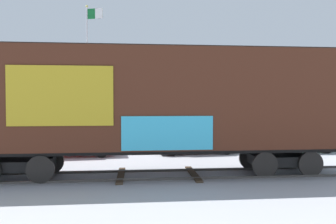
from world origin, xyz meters
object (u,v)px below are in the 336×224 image
Objects in this scene: parked_car_red at (69,139)px; parked_car_green at (291,135)px; freight_car at (155,101)px; parked_car_black at (194,137)px; flagpole at (89,59)px.

parked_car_green reaches higher than parked_car_red.
parked_car_black is at bearing 65.61° from freight_car.
flagpole reaches higher than freight_car.
parked_car_black is 0.98× the size of parked_car_green.
flagpole is at bearing 108.92° from freight_car.
parked_car_red is 1.07× the size of parked_car_green.
parked_car_green is at bearing 1.04° from parked_car_black.
parked_car_red is at bearing -177.73° from parked_car_green.
parked_car_black is (6.26, -6.08, -4.85)m from flagpole.
parked_car_red is at bearing -176.70° from parked_car_black.
parked_car_green is at bearing 34.44° from freight_car.
freight_car is 9.62m from parked_car_green.
parked_car_black is 5.41m from parked_car_green.
parked_car_green is (5.41, 0.10, 0.07)m from parked_car_black.
flagpole is 8.05m from parked_car_red.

